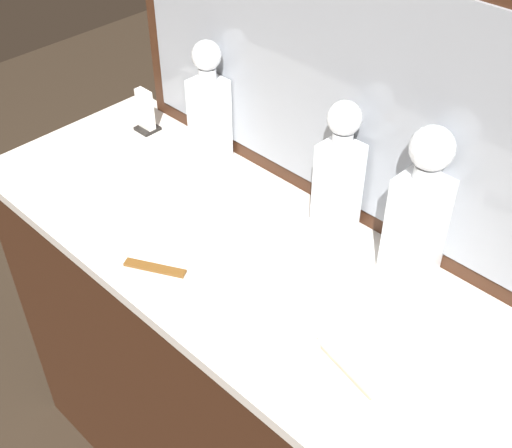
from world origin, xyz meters
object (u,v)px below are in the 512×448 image
at_px(crystal_tumbler_center, 309,252).
at_px(tortoiseshell_comb, 155,268).
at_px(crystal_decanter_front, 209,113).
at_px(silver_brush_center, 358,361).
at_px(crystal_decanter_rear, 338,182).
at_px(napkin_holder, 146,114).
at_px(crystal_decanter_far_right, 418,217).

bearing_deg(crystal_tumbler_center, tortoiseshell_comb, -134.40).
xyz_separation_m(crystal_decanter_front, silver_brush_center, (0.63, -0.25, -0.10)).
bearing_deg(tortoiseshell_comb, crystal_decanter_rear, 62.77).
bearing_deg(napkin_holder, crystal_decanter_far_right, 2.73).
distance_m(tortoiseshell_comb, napkin_holder, 0.51).
relative_size(crystal_decanter_far_right, tortoiseshell_comb, 2.64).
bearing_deg(crystal_tumbler_center, silver_brush_center, -30.39).
height_order(crystal_decanter_front, crystal_tumbler_center, crystal_decanter_front).
xyz_separation_m(crystal_decanter_front, crystal_tumbler_center, (0.42, -0.13, -0.08)).
bearing_deg(silver_brush_center, crystal_decanter_rear, 135.39).
height_order(crystal_decanter_rear, crystal_tumbler_center, crystal_decanter_rear).
height_order(crystal_decanter_far_right, crystal_decanter_front, crystal_decanter_far_right).
bearing_deg(crystal_decanter_front, napkin_holder, -170.14).
distance_m(crystal_decanter_far_right, crystal_decanter_rear, 0.18).
bearing_deg(silver_brush_center, tortoiseshell_comb, -168.44).
bearing_deg(silver_brush_center, crystal_decanter_far_right, 106.06).
height_order(crystal_tumbler_center, tortoiseshell_comb, crystal_tumbler_center).
xyz_separation_m(crystal_decanter_far_right, silver_brush_center, (0.07, -0.26, -0.11)).
bearing_deg(crystal_decanter_far_right, crystal_tumbler_center, -136.97).
bearing_deg(tortoiseshell_comb, napkin_holder, 143.01).
distance_m(crystal_tumbler_center, tortoiseshell_comb, 0.30).
height_order(crystal_decanter_rear, napkin_holder, crystal_decanter_rear).
distance_m(crystal_decanter_rear, napkin_holder, 0.58).
relative_size(silver_brush_center, tortoiseshell_comb, 1.26).
xyz_separation_m(crystal_tumbler_center, napkin_holder, (-0.61, 0.09, 0.01)).
distance_m(crystal_decanter_front, tortoiseshell_comb, 0.42).
relative_size(crystal_decanter_far_right, silver_brush_center, 2.09).
relative_size(crystal_tumbler_center, tortoiseshell_comb, 0.74).
xyz_separation_m(crystal_decanter_front, napkin_holder, (-0.20, -0.03, -0.07)).
relative_size(crystal_decanter_far_right, crystal_decanter_rear, 1.06).
relative_size(silver_brush_center, napkin_holder, 1.36).
xyz_separation_m(crystal_decanter_far_right, tortoiseshell_comb, (-0.35, -0.34, -0.12)).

